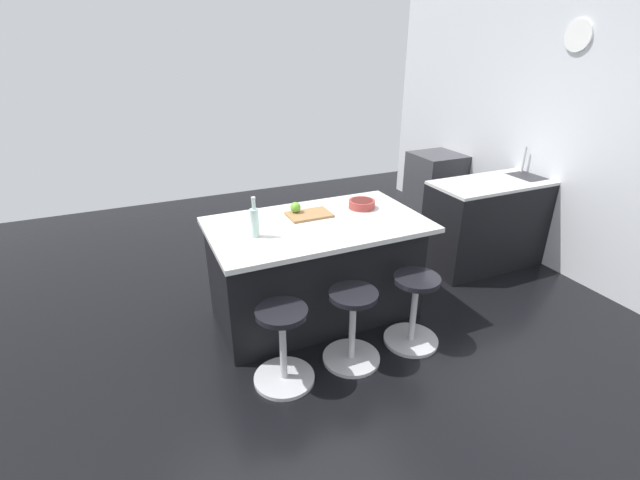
{
  "coord_description": "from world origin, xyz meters",
  "views": [
    {
      "loc": [
        1.15,
        2.87,
        2.26
      ],
      "look_at": [
        -0.18,
        -0.1,
        0.77
      ],
      "focal_mm": 24.82,
      "sensor_mm": 36.0,
      "label": 1
    }
  ],
  "objects_px": {
    "stool_by_window": "(413,312)",
    "water_bottle": "(255,221)",
    "stool_near_camera": "(283,348)",
    "apple_green": "(295,207)",
    "stool_middle": "(352,329)",
    "cutting_board": "(309,215)",
    "kitchen_island": "(315,268)",
    "oven_range": "(435,187)",
    "fruit_bowl": "(362,204)"
  },
  "relations": [
    {
      "from": "apple_green",
      "to": "stool_near_camera",
      "type": "bearing_deg",
      "value": 62.94
    },
    {
      "from": "stool_middle",
      "to": "apple_green",
      "type": "xyz_separation_m",
      "value": [
        0.1,
        -0.88,
        0.68
      ]
    },
    {
      "from": "stool_by_window",
      "to": "apple_green",
      "type": "distance_m",
      "value": 1.29
    },
    {
      "from": "kitchen_island",
      "to": "oven_range",
      "type": "bearing_deg",
      "value": -148.37
    },
    {
      "from": "stool_middle",
      "to": "fruit_bowl",
      "type": "height_order",
      "value": "fruit_bowl"
    },
    {
      "from": "oven_range",
      "to": "stool_by_window",
      "type": "distance_m",
      "value": 2.81
    },
    {
      "from": "oven_range",
      "to": "water_bottle",
      "type": "height_order",
      "value": "water_bottle"
    },
    {
      "from": "kitchen_island",
      "to": "fruit_bowl",
      "type": "bearing_deg",
      "value": -167.94
    },
    {
      "from": "water_bottle",
      "to": "apple_green",
      "type": "bearing_deg",
      "value": -145.16
    },
    {
      "from": "kitchen_island",
      "to": "stool_middle",
      "type": "relative_size",
      "value": 2.9
    },
    {
      "from": "fruit_bowl",
      "to": "stool_middle",
      "type": "bearing_deg",
      "value": 58.35
    },
    {
      "from": "apple_green",
      "to": "stool_by_window",
      "type": "bearing_deg",
      "value": 126.21
    },
    {
      "from": "stool_near_camera",
      "to": "fruit_bowl",
      "type": "bearing_deg",
      "value": -142.54
    },
    {
      "from": "cutting_board",
      "to": "apple_green",
      "type": "bearing_deg",
      "value": -37.97
    },
    {
      "from": "stool_middle",
      "to": "apple_green",
      "type": "relative_size",
      "value": 6.74
    },
    {
      "from": "water_bottle",
      "to": "cutting_board",
      "type": "bearing_deg",
      "value": -156.37
    },
    {
      "from": "cutting_board",
      "to": "fruit_bowl",
      "type": "bearing_deg",
      "value": 178.48
    },
    {
      "from": "stool_by_window",
      "to": "apple_green",
      "type": "height_order",
      "value": "apple_green"
    },
    {
      "from": "cutting_board",
      "to": "water_bottle",
      "type": "xyz_separation_m",
      "value": [
        0.53,
        0.23,
        0.11
      ]
    },
    {
      "from": "kitchen_island",
      "to": "water_bottle",
      "type": "bearing_deg",
      "value": 12.13
    },
    {
      "from": "cutting_board",
      "to": "fruit_bowl",
      "type": "distance_m",
      "value": 0.49
    },
    {
      "from": "kitchen_island",
      "to": "water_bottle",
      "type": "height_order",
      "value": "water_bottle"
    },
    {
      "from": "oven_range",
      "to": "stool_middle",
      "type": "distance_m",
      "value": 3.19
    },
    {
      "from": "stool_middle",
      "to": "stool_near_camera",
      "type": "xyz_separation_m",
      "value": [
        0.55,
        0.0,
        0.0
      ]
    },
    {
      "from": "apple_green",
      "to": "oven_range",
      "type": "bearing_deg",
      "value": -152.79
    },
    {
      "from": "apple_green",
      "to": "kitchen_island",
      "type": "bearing_deg",
      "value": 117.09
    },
    {
      "from": "kitchen_island",
      "to": "stool_middle",
      "type": "height_order",
      "value": "kitchen_island"
    },
    {
      "from": "stool_middle",
      "to": "apple_green",
      "type": "bearing_deg",
      "value": -83.68
    },
    {
      "from": "cutting_board",
      "to": "water_bottle",
      "type": "bearing_deg",
      "value": 23.63
    },
    {
      "from": "stool_by_window",
      "to": "water_bottle",
      "type": "xyz_separation_m",
      "value": [
        1.08,
        -0.57,
        0.74
      ]
    },
    {
      "from": "apple_green",
      "to": "water_bottle",
      "type": "distance_m",
      "value": 0.54
    },
    {
      "from": "stool_near_camera",
      "to": "cutting_board",
      "type": "xyz_separation_m",
      "value": [
        -0.54,
        -0.81,
        0.63
      ]
    },
    {
      "from": "stool_near_camera",
      "to": "water_bottle",
      "type": "distance_m",
      "value": 0.94
    },
    {
      "from": "oven_range",
      "to": "stool_near_camera",
      "type": "height_order",
      "value": "oven_range"
    },
    {
      "from": "apple_green",
      "to": "stool_middle",
      "type": "bearing_deg",
      "value": 96.32
    },
    {
      "from": "cutting_board",
      "to": "kitchen_island",
      "type": "bearing_deg",
      "value": 92.04
    },
    {
      "from": "kitchen_island",
      "to": "stool_by_window",
      "type": "bearing_deg",
      "value": 128.42
    },
    {
      "from": "stool_by_window",
      "to": "oven_range",
      "type": "bearing_deg",
      "value": -130.24
    },
    {
      "from": "kitchen_island",
      "to": "stool_middle",
      "type": "bearing_deg",
      "value": 90.0
    },
    {
      "from": "stool_middle",
      "to": "water_bottle",
      "type": "height_order",
      "value": "water_bottle"
    },
    {
      "from": "stool_near_camera",
      "to": "apple_green",
      "type": "relative_size",
      "value": 6.74
    },
    {
      "from": "kitchen_island",
      "to": "stool_by_window",
      "type": "relative_size",
      "value": 2.9
    },
    {
      "from": "fruit_bowl",
      "to": "stool_near_camera",
      "type": "bearing_deg",
      "value": 37.46
    },
    {
      "from": "oven_range",
      "to": "water_bottle",
      "type": "xyz_separation_m",
      "value": [
        2.9,
        1.57,
        0.57
      ]
    },
    {
      "from": "oven_range",
      "to": "cutting_board",
      "type": "xyz_separation_m",
      "value": [
        2.36,
        1.34,
        0.46
      ]
    },
    {
      "from": "apple_green",
      "to": "fruit_bowl",
      "type": "height_order",
      "value": "apple_green"
    },
    {
      "from": "stool_middle",
      "to": "fruit_bowl",
      "type": "relative_size",
      "value": 2.62
    },
    {
      "from": "kitchen_island",
      "to": "stool_by_window",
      "type": "height_order",
      "value": "kitchen_island"
    },
    {
      "from": "stool_near_camera",
      "to": "cutting_board",
      "type": "bearing_deg",
      "value": -123.92
    },
    {
      "from": "stool_middle",
      "to": "cutting_board",
      "type": "relative_size",
      "value": 1.67
    }
  ]
}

